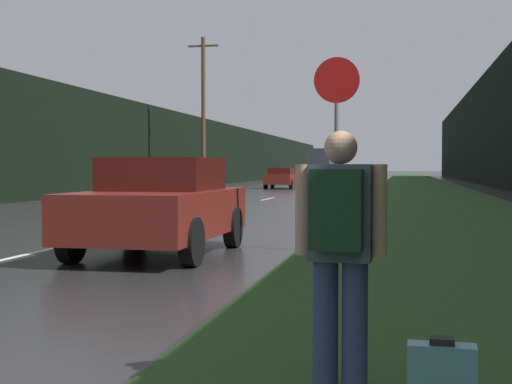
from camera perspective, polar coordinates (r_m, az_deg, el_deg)
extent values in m
cube|color=#26471E|center=(41.94, 13.43, 0.01)|extent=(6.00, 240.00, 0.02)
cube|color=silver|center=(11.83, -18.41, -4.87)|extent=(0.12, 3.00, 0.01)
cube|color=silver|center=(18.20, -7.29, -2.43)|extent=(0.12, 3.00, 0.01)
cube|color=silver|center=(24.91, -2.05, -1.24)|extent=(0.12, 3.00, 0.01)
cube|color=silver|center=(31.75, 0.95, -0.55)|extent=(0.12, 3.00, 0.01)
cube|color=black|center=(54.35, -5.56, 3.23)|extent=(2.00, 140.00, 5.23)
cube|color=black|center=(52.50, 19.72, 5.21)|extent=(2.00, 140.00, 8.95)
cylinder|color=#4C3823|center=(41.71, -4.23, 6.19)|extent=(0.24, 0.24, 8.95)
cube|color=#4C3823|center=(42.19, -4.24, 11.58)|extent=(1.80, 0.10, 0.10)
cylinder|color=slate|center=(11.76, 6.45, 1.13)|extent=(0.07, 0.07, 2.45)
cylinder|color=#B71414|center=(11.84, 6.48, 8.89)|extent=(0.75, 0.02, 0.75)
cylinder|color=navy|center=(4.48, 5.57, -10.67)|extent=(0.16, 0.16, 0.82)
cylinder|color=navy|center=(4.46, 7.91, -10.74)|extent=(0.16, 0.16, 0.82)
cube|color=#4C5666|center=(4.37, 6.77, -1.65)|extent=(0.39, 0.23, 0.59)
sphere|color=tan|center=(4.37, 6.80, 3.55)|extent=(0.20, 0.20, 0.20)
cylinder|color=tan|center=(4.41, 3.75, -1.40)|extent=(0.09, 0.09, 0.56)
cylinder|color=tan|center=(4.35, 9.85, -1.47)|extent=(0.09, 0.09, 0.56)
cube|color=#193823|center=(4.18, 6.44, -1.41)|extent=(0.31, 0.19, 0.47)
cube|color=#6093A8|center=(4.38, 14.63, -14.06)|extent=(0.40, 0.17, 0.37)
cube|color=black|center=(4.33, 14.66, -11.45)|extent=(0.14, 0.12, 0.04)
cube|color=maroon|center=(11.47, -7.74, -1.66)|extent=(1.92, 4.01, 0.71)
cube|color=#40120F|center=(11.64, -7.43, 1.43)|extent=(1.63, 1.81, 0.52)
cylinder|color=black|center=(10.03, -5.18, -4.01)|extent=(0.20, 0.70, 0.70)
cylinder|color=black|center=(10.70, -14.59, -3.69)|extent=(0.20, 0.70, 0.70)
cylinder|color=black|center=(12.42, -1.85, -2.85)|extent=(0.20, 0.70, 0.70)
cylinder|color=black|center=(12.97, -9.71, -2.68)|extent=(0.20, 0.70, 0.70)
cube|color=maroon|center=(41.72, 6.44, 0.90)|extent=(1.93, 4.33, 0.62)
cube|color=#40120F|center=(41.93, 6.47, 1.70)|extent=(1.64, 1.95, 0.54)
cylinder|color=black|center=(40.32, 7.56, 0.47)|extent=(0.20, 0.71, 0.71)
cylinder|color=black|center=(40.49, 4.97, 0.48)|extent=(0.20, 0.71, 0.71)
cylinder|color=black|center=(42.99, 7.81, 0.56)|extent=(0.20, 0.71, 0.71)
cylinder|color=black|center=(43.15, 5.39, 0.57)|extent=(0.20, 0.71, 0.71)
cube|color=maroon|center=(47.87, 2.05, 1.03)|extent=(1.78, 4.01, 0.67)
cube|color=#40120F|center=(47.67, 2.01, 1.69)|extent=(1.51, 1.81, 0.43)
cylinder|color=black|center=(49.25, 1.33, 0.71)|extent=(0.20, 0.64, 0.64)
cylinder|color=black|center=(48.97, 3.27, 0.70)|extent=(0.20, 0.64, 0.64)
cylinder|color=black|center=(46.80, 0.78, 0.64)|extent=(0.20, 0.64, 0.64)
cylinder|color=black|center=(46.51, 2.82, 0.63)|extent=(0.20, 0.64, 0.64)
cube|color=black|center=(74.14, 5.48, 2.00)|extent=(2.16, 2.08, 2.12)
cube|color=#333842|center=(70.51, 5.16, 2.29)|extent=(2.28, 5.23, 2.83)
cylinder|color=black|center=(74.06, 4.63, 1.22)|extent=(0.28, 0.90, 0.90)
cylinder|color=black|center=(73.83, 6.30, 1.21)|extent=(0.28, 0.90, 0.90)
cylinder|color=black|center=(69.35, 4.15, 1.17)|extent=(0.28, 0.90, 0.90)
cylinder|color=black|center=(69.10, 5.93, 1.16)|extent=(0.28, 0.90, 0.90)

